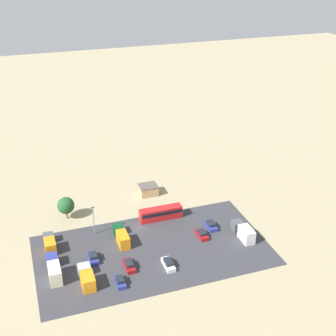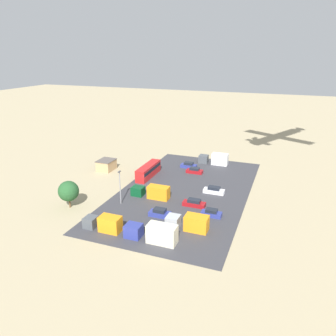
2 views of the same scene
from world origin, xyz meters
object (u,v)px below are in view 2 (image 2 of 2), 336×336
at_px(parked_car_4, 214,190).
at_px(parked_truck_3, 215,159).
at_px(parked_car_0, 194,203).
at_px(parked_truck_4, 190,223).
at_px(parked_car_2, 160,213).
at_px(parked_truck_2, 105,223).
at_px(parked_car_1, 211,213).
at_px(bus, 148,170).
at_px(parked_truck_1, 153,192).
at_px(parked_truck_0, 154,233).
at_px(parked_car_5, 195,171).
at_px(shed_building, 106,165).
at_px(parked_car_3, 189,165).

height_order(parked_car_4, parked_truck_3, parked_truck_3).
bearing_deg(parked_car_0, parked_truck_4, -168.34).
relative_size(parked_car_2, parked_truck_2, 0.59).
xyz_separation_m(parked_car_1, parked_truck_2, (12.15, -16.91, 0.69)).
xyz_separation_m(bus, parked_truck_3, (-15.94, 13.96, -0.19)).
height_order(bus, parked_truck_1, bus).
bearing_deg(parked_truck_1, parked_truck_0, -155.91).
height_order(parked_car_1, parked_car_5, same).
bearing_deg(parked_car_1, parked_truck_0, -29.95).
bearing_deg(bus, parked_truck_2, -82.43).
distance_m(parked_car_0, parked_truck_1, 9.93).
height_order(parked_car_1, parked_truck_3, parked_truck_3).
bearing_deg(shed_building, parked_truck_3, 119.67).
bearing_deg(parked_car_1, bus, -126.98).
xyz_separation_m(bus, parked_truck_4, (21.80, 18.04, -0.37)).
bearing_deg(parked_car_5, parked_truck_1, -13.15).
bearing_deg(parked_truck_3, parked_car_0, -175.67).
height_order(parked_truck_1, parked_truck_4, parked_truck_1).
bearing_deg(bus, parked_truck_1, -61.79).
xyz_separation_m(parked_car_5, parked_truck_1, (18.35, -4.29, 0.69)).
distance_m(parked_car_1, parked_truck_2, 20.84).
bearing_deg(parked_car_2, parked_truck_2, -41.12).
height_order(parked_car_5, parked_truck_0, parked_truck_0).
xyz_separation_m(parked_car_2, parked_truck_0, (8.64, 2.43, 0.83)).
distance_m(bus, parked_car_2, 22.17).
bearing_deg(parked_truck_4, parked_car_5, 14.76).
distance_m(parked_truck_3, parked_truck_4, 37.96).
bearing_deg(shed_building, parked_truck_4, 54.08).
relative_size(bus, parked_truck_0, 1.15).
xyz_separation_m(bus, parked_car_2, (19.20, 11.05, -1.00)).
xyz_separation_m(parked_truck_2, parked_truck_4, (-5.84, 14.36, -0.01)).
height_order(shed_building, bus, bus).
height_order(bus, parked_car_2, bus).
bearing_deg(parked_car_5, parked_truck_4, 14.76).
height_order(parked_car_2, parked_truck_3, parked_truck_3).
xyz_separation_m(parked_truck_1, parked_truck_2, (16.04, -2.55, -0.00)).
bearing_deg(parked_car_2, parked_truck_3, 175.27).
height_order(parked_car_1, parked_truck_0, parked_truck_0).
bearing_deg(bus, parked_car_3, 52.88).
height_order(parked_car_1, parked_truck_4, parked_truck_4).
xyz_separation_m(shed_building, parked_truck_2, (28.27, 16.60, -0.04)).
bearing_deg(parked_car_4, parked_car_2, 153.50).
distance_m(parked_car_5, parked_truck_2, 35.07).
bearing_deg(parked_truck_2, parked_car_4, -32.40).
distance_m(parked_car_4, parked_car_5, 13.65).
height_order(parked_truck_1, parked_truck_3, parked_truck_3).
relative_size(shed_building, parked_truck_3, 0.61).
bearing_deg(parked_truck_2, parked_truck_0, -91.08).
xyz_separation_m(parked_car_3, parked_car_4, (14.61, 10.69, -0.01)).
bearing_deg(parked_truck_0, parked_car_4, -11.95).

